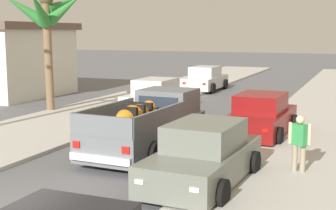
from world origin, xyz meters
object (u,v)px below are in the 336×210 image
at_px(car_right_mid, 204,156).
at_px(palm_tree_left_fore, 46,15).
at_px(pickup_truck, 149,126).
at_px(car_left_near, 156,96).
at_px(pedestrian, 299,141).
at_px(car_right_near, 205,79).
at_px(car_left_mid, 261,116).

xyz_separation_m(car_right_mid, palm_tree_left_fore, (-9.90, 7.43, 3.72)).
distance_m(pickup_truck, car_left_near, 7.63).
bearing_deg(car_left_near, pedestrian, -46.85).
bearing_deg(palm_tree_left_fore, pedestrian, -26.05).
height_order(car_right_mid, palm_tree_left_fore, palm_tree_left_fore).
xyz_separation_m(car_right_near, palm_tree_left_fore, (-4.08, -10.74, 3.72)).
height_order(car_right_near, car_right_mid, same).
bearing_deg(car_right_near, pickup_truck, -78.39).
bearing_deg(car_right_near, palm_tree_left_fore, -110.81).
distance_m(car_right_near, car_right_mid, 19.07).
height_order(pickup_truck, car_right_mid, pickup_truck).
relative_size(car_right_near, pedestrian, 2.70).
bearing_deg(car_left_mid, pedestrian, -67.11).
bearing_deg(pedestrian, car_right_mid, -141.99).
height_order(pickup_truck, palm_tree_left_fore, palm_tree_left_fore).
distance_m(car_left_near, car_left_mid, 6.63).
xyz_separation_m(car_left_mid, pedestrian, (1.87, -4.42, 0.20)).
bearing_deg(car_left_mid, car_right_near, 116.22).
relative_size(pickup_truck, car_right_near, 1.23).
relative_size(car_left_near, car_right_near, 1.00).
distance_m(pickup_truck, palm_tree_left_fore, 9.53).
distance_m(car_left_mid, car_right_mid, 6.02).
xyz_separation_m(car_left_near, palm_tree_left_fore, (-4.46, -2.14, 3.72)).
distance_m(car_right_near, palm_tree_left_fore, 12.08).
relative_size(car_left_mid, car_right_mid, 1.00).
distance_m(car_left_near, pedestrian, 10.93).
bearing_deg(car_left_near, car_left_mid, -32.34).
height_order(car_right_mid, pedestrian, pedestrian).
distance_m(pickup_truck, car_left_mid, 4.48).
xyz_separation_m(palm_tree_left_fore, pedestrian, (11.93, -5.83, -3.52)).
distance_m(pickup_truck, car_right_near, 16.01).
height_order(palm_tree_left_fore, pedestrian, palm_tree_left_fore).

